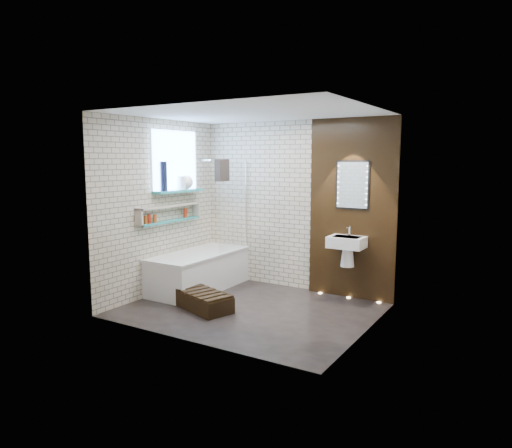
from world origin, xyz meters
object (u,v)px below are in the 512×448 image
Objects in this scene: bath_screen at (233,206)px; led_mirror at (352,185)px; washbasin at (347,246)px; walnut_step at (201,301)px; bathtub at (199,271)px.

led_mirror reaches higher than bath_screen.
washbasin reaches higher than walnut_step.
bathtub is at bearing -163.99° from washbasin.
bathtub is 1.14m from bath_screen.
washbasin is (2.17, 0.62, 0.50)m from bathtub.
led_mirror is (2.17, 0.78, 1.36)m from bathtub.
bathtub reaches higher than walnut_step.
washbasin is (1.82, 0.18, -0.49)m from bath_screen.
bathtub is 0.99m from walnut_step.
bathtub is 2.32m from washbasin.
led_mirror is at bearing 90.00° from washbasin.
led_mirror is (1.82, 0.34, 0.37)m from bath_screen.
led_mirror is at bearing 10.66° from bath_screen.
bath_screen reaches higher than bathtub.
bath_screen is at bearing 51.10° from bathtub.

